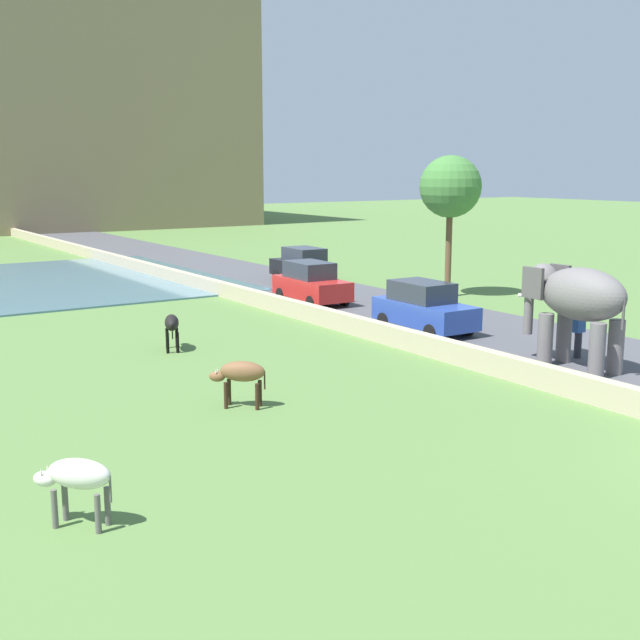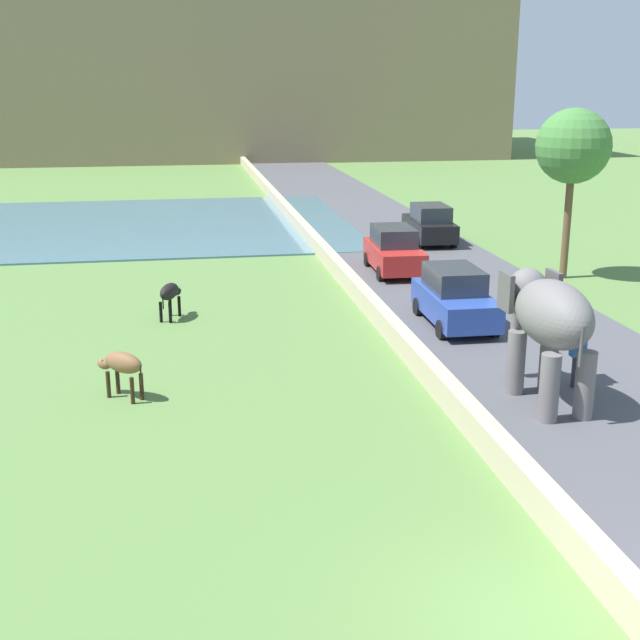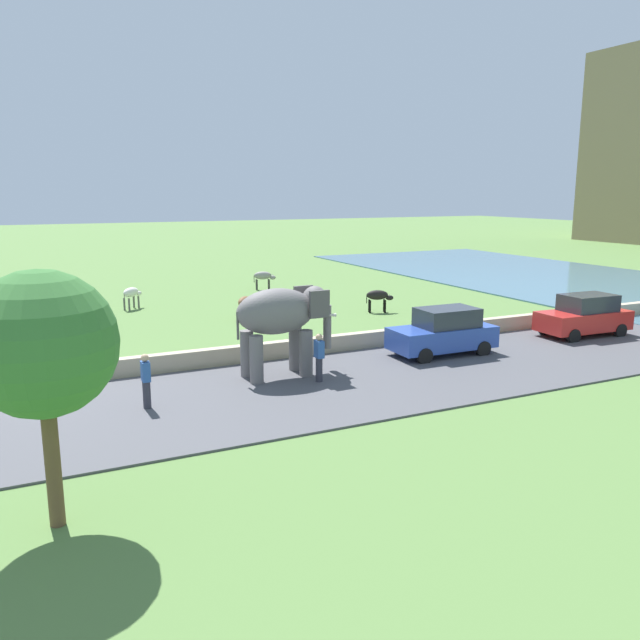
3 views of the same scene
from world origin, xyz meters
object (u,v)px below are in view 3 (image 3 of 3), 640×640
(cow_brown, at_px, (245,303))
(elephant, at_px, (282,317))
(cow_grey, at_px, (263,276))
(car_red, at_px, (584,316))
(cow_black, at_px, (378,296))
(cow_white, at_px, (132,293))
(person_trailing, at_px, (146,380))
(person_beside_elephant, at_px, (319,357))
(car_blue, at_px, (443,332))

(cow_brown, bearing_deg, elephant, -11.81)
(cow_grey, bearing_deg, car_red, 22.47)
(elephant, distance_m, cow_brown, 9.93)
(car_red, height_order, cow_black, car_red)
(cow_white, bearing_deg, person_trailing, -8.12)
(cow_grey, xyz_separation_m, cow_white, (3.35, -8.63, 0.00))
(car_red, xyz_separation_m, cow_white, (-14.95, -16.20, -0.06))
(person_trailing, height_order, cow_white, person_trailing)
(cow_brown, relative_size, cow_black, 0.89)
(cow_white, bearing_deg, person_beside_elephant, 11.04)
(person_beside_elephant, relative_size, cow_brown, 1.29)
(elephant, height_order, car_red, elephant)
(person_beside_elephant, xyz_separation_m, person_trailing, (0.19, -5.47, 0.00))
(car_blue, bearing_deg, cow_grey, -179.22)
(car_blue, relative_size, cow_white, 3.22)
(person_beside_elephant, bearing_deg, car_blue, 101.59)
(elephant, distance_m, car_blue, 6.60)
(person_beside_elephant, bearing_deg, elephant, -147.15)
(elephant, xyz_separation_m, cow_black, (-8.52, 8.78, -1.20))
(elephant, xyz_separation_m, person_beside_elephant, (1.18, 0.76, -1.16))
(elephant, distance_m, car_red, 13.86)
(car_red, relative_size, cow_grey, 2.85)
(person_trailing, distance_m, cow_brown, 12.91)
(elephant, distance_m, cow_black, 12.30)
(elephant, distance_m, person_trailing, 5.04)
(person_beside_elephant, relative_size, person_trailing, 1.00)
(person_trailing, distance_m, cow_white, 16.48)
(cow_grey, bearing_deg, cow_black, 14.54)
(car_blue, bearing_deg, cow_white, -149.29)
(person_trailing, xyz_separation_m, cow_brown, (-11.02, 6.72, -0.04))
(person_beside_elephant, relative_size, cow_black, 1.16)
(cow_grey, xyz_separation_m, cow_brown, (8.64, -4.23, 0.00))
(car_blue, height_order, cow_grey, car_blue)
(car_blue, distance_m, cow_brown, 10.65)
(person_trailing, height_order, cow_black, person_trailing)
(person_beside_elephant, relative_size, cow_grey, 1.14)
(car_blue, xyz_separation_m, cow_black, (-8.53, 2.28, -0.06))
(cow_brown, bearing_deg, person_trailing, -31.38)
(elephant, relative_size, car_blue, 0.86)
(car_blue, xyz_separation_m, cow_white, (-14.95, -8.88, -0.06))
(car_red, bearing_deg, cow_grey, -157.53)
(person_beside_elephant, relative_size, car_red, 0.40)
(person_beside_elephant, distance_m, car_blue, 5.85)
(person_trailing, xyz_separation_m, cow_white, (-16.32, 2.33, -0.04))
(elephant, xyz_separation_m, cow_white, (-14.94, -2.38, -1.20))
(person_beside_elephant, height_order, cow_brown, person_beside_elephant)
(elephant, xyz_separation_m, person_trailing, (1.38, -4.71, -1.16))
(cow_grey, relative_size, cow_black, 1.01)
(elephant, distance_m, person_beside_elephant, 1.83)
(person_beside_elephant, bearing_deg, car_red, 95.14)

